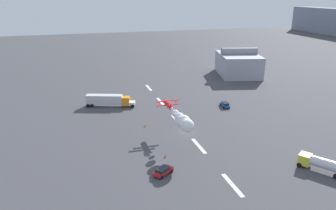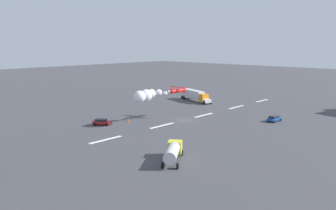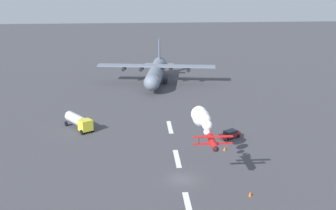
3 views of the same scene
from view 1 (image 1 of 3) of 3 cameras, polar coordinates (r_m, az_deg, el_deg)
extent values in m
plane|color=#424247|center=(83.35, 3.31, -4.74)|extent=(440.00, 440.00, 0.00)
cube|color=white|center=(121.36, -3.43, 3.06)|extent=(8.00, 0.90, 0.01)
cube|color=white|center=(105.79, -1.31, 0.62)|extent=(8.00, 0.90, 0.01)
cube|color=white|center=(90.66, 1.51, -2.66)|extent=(8.00, 0.90, 0.01)
cube|color=white|center=(76.26, 5.47, -7.20)|extent=(8.00, 0.90, 0.01)
cube|color=white|center=(63.07, 11.32, -13.67)|extent=(8.00, 0.90, 0.01)
cylinder|color=red|center=(81.45, 0.00, 0.07)|extent=(5.42, 1.03, 1.02)
cube|color=red|center=(81.68, -0.04, 0.02)|extent=(0.64, 6.02, 0.12)
cube|color=red|center=(81.32, -0.04, 0.76)|extent=(0.64, 6.02, 0.12)
cylinder|color=black|center=(80.95, -1.47, 0.25)|extent=(0.08, 0.08, 1.11)
cylinder|color=black|center=(82.09, 1.37, 0.52)|extent=(0.08, 0.08, 1.11)
cube|color=red|center=(79.10, 0.51, -0.18)|extent=(0.70, 0.10, 1.10)
cube|color=red|center=(79.24, 0.51, -0.45)|extent=(0.60, 2.00, 0.08)
cone|color=black|center=(84.23, -0.60, 0.73)|extent=(0.70, 0.87, 0.87)
sphere|color=white|center=(78.23, 0.72, -0.63)|extent=(0.70, 0.70, 0.70)
sphere|color=white|center=(77.02, 1.13, -1.22)|extent=(1.08, 1.08, 1.08)
sphere|color=white|center=(74.95, 1.32, -1.49)|extent=(1.73, 1.73, 1.73)
sphere|color=white|center=(72.53, 2.01, -2.20)|extent=(2.26, 2.26, 2.26)
sphere|color=white|center=(70.87, 2.77, -2.97)|extent=(3.08, 3.08, 3.08)
sphere|color=white|center=(69.00, 3.42, -3.65)|extent=(2.96, 2.96, 2.96)
cube|color=silver|center=(101.38, -6.31, 0.31)|extent=(2.88, 2.32, 1.10)
cube|color=orange|center=(101.45, -7.44, 0.72)|extent=(3.14, 3.08, 2.60)
cube|color=silver|center=(102.65, -11.20, 1.00)|extent=(5.98, 11.41, 2.80)
cylinder|color=black|center=(102.69, -6.08, 0.24)|extent=(0.69, 1.15, 1.10)
cylinder|color=black|center=(105.28, -13.00, 0.33)|extent=(0.69, 1.15, 1.10)
cylinder|color=black|center=(105.59, -13.63, 0.33)|extent=(0.69, 1.15, 1.10)
cylinder|color=black|center=(100.36, -6.28, -0.22)|extent=(0.69, 1.15, 1.10)
cylinder|color=black|center=(103.00, -13.35, -0.13)|extent=(0.69, 1.15, 1.10)
cylinder|color=black|center=(103.33, -13.99, -0.12)|extent=(0.69, 1.15, 1.10)
cube|color=yellow|center=(72.70, 23.01, -8.78)|extent=(3.17, 3.23, 2.20)
cylinder|color=silver|center=(71.87, 26.19, -9.38)|extent=(6.13, 5.14, 2.10)
cylinder|color=black|center=(72.29, 22.16, -9.81)|extent=(1.00, 0.83, 1.00)
cylinder|color=black|center=(71.14, 27.53, -11.14)|extent=(1.00, 0.83, 1.00)
cylinder|color=black|center=(74.36, 22.73, -9.05)|extent=(1.00, 0.83, 1.00)
cube|color=#B21E23|center=(64.74, -0.83, -11.64)|extent=(3.88, 4.58, 0.65)
cube|color=#1E232D|center=(64.31, -0.95, -11.25)|extent=(2.81, 3.07, 0.55)
cylinder|color=black|center=(66.40, -0.57, -11.11)|extent=(0.54, 0.65, 0.64)
cylinder|color=black|center=(64.46, -2.34, -12.15)|extent=(0.54, 0.65, 0.64)
cylinder|color=black|center=(65.41, 0.66, -11.62)|extent=(0.54, 0.65, 0.64)
cylinder|color=black|center=(63.44, -1.11, -12.70)|extent=(0.54, 0.65, 0.64)
cube|color=#194CA5|center=(102.27, 10.01, 0.03)|extent=(4.44, 2.08, 0.65)
cube|color=#1E232D|center=(101.90, 10.07, 0.31)|extent=(2.70, 1.82, 0.55)
cylinder|color=black|center=(103.36, 9.22, 0.09)|extent=(0.65, 0.26, 0.64)
cylinder|color=black|center=(100.72, 9.85, -0.46)|extent=(0.65, 0.26, 0.64)
cylinder|color=black|center=(104.03, 10.14, 0.16)|extent=(0.65, 0.26, 0.64)
cylinder|color=black|center=(101.41, 10.79, -0.39)|extent=(0.65, 0.26, 0.64)
cube|color=#9EA3AD|center=(142.88, 12.29, 7.01)|extent=(24.57, 20.44, 9.00)
cylinder|color=gray|center=(141.87, 12.45, 9.14)|extent=(6.98, 15.56, 3.60)
cone|color=orange|center=(86.35, -4.02, -3.60)|extent=(0.44, 0.44, 0.75)
cone|color=orange|center=(70.88, -0.48, -8.95)|extent=(0.44, 0.44, 0.75)
camera|label=2|loc=(83.75, 67.97, -2.87)|focal=36.48mm
camera|label=3|loc=(142.00, -3.17, 18.62)|focal=49.35mm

